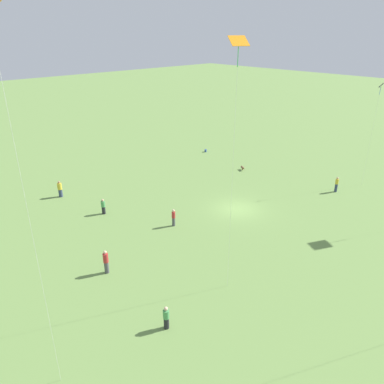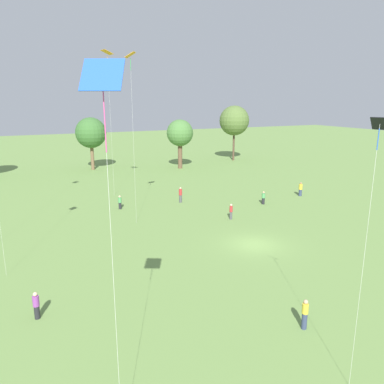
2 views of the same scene
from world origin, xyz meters
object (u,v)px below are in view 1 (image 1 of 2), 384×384
Objects in this scene: person_6 at (174,217)px; person_1 at (166,318)px; person_0 at (337,184)px; person_2 at (106,262)px; picnic_bag_0 at (206,151)px; person_5 at (60,189)px; kite_1 at (238,55)px; kite_2 at (380,94)px; person_4 at (103,207)px; dog_0 at (243,168)px.

person_1 is at bearing -91.97° from person_6.
person_2 is (4.33, 26.28, 0.07)m from person_0.
picnic_bag_0 is at bearing 106.55° from person_1.
person_2 is at bearing -160.36° from person_5.
kite_1 is 1.42× the size of kite_2.
kite_2 is 23.80m from picnic_bag_0.
person_1 is 0.95× the size of person_6.
kite_1 is (0.15, -5.64, 14.41)m from person_1.
person_6 is at bearing 145.59° from kite_1.
person_2 reaches higher than person_1.
person_4 is 0.14× the size of kite_2.
person_2 is at bearing 152.72° from person_1.
person_0 is at bearing -97.58° from person_5.
kite_1 reaches higher than kite_2.
person_4 reaches higher than dog_0.
person_0 is at bearing 71.98° from person_1.
person_4 is at bearing 164.91° from kite_1.
kite_1 reaches higher than person_1.
person_2 is 1.13× the size of person_6.
picnic_bag_0 is at bearing -30.78° from person_4.
dog_0 is at bearing 96.03° from person_1.
kite_2 is at bearing 77.38° from kite_1.
person_6 is at bearing 112.93° from person_1.
dog_0 is (-1.44, -19.24, -0.44)m from person_4.
person_6 is 16.68m from dog_0.
person_5 is at bearing 167.63° from kite_1.
person_4 is 0.10× the size of kite_1.
person_0 is at bearing 110.62° from person_2.
person_2 reaches higher than person_5.
kite_2 reaches higher than person_6.
dog_0 is 2.05× the size of picnic_bag_0.
person_6 is at bearing 3.97° from kite_2.
person_0 is 24.95m from person_4.
person_4 is 6.78m from person_5.
picnic_bag_0 is (0.51, -22.48, -0.68)m from person_5.
person_4 is 0.94× the size of person_6.
kite_1 reaches higher than person_4.
dog_0 is at bearing -53.70° from person_4.
person_5 is (6.66, 1.22, 0.11)m from person_4.
person_6 is (9.33, -8.61, 0.06)m from person_1.
dog_0 is (11.41, 2.15, -0.55)m from person_0.
kite_2 is at bearing 109.81° from person_2.
person_2 is 0.12× the size of kite_1.
kite_1 is at bearing -142.67° from person_5.
person_5 is 4.62× the size of picnic_bag_0.
person_5 is 0.16× the size of kite_2.
person_1 reaches higher than person_4.
dog_0 is at bearing -40.94° from kite_2.
person_1 is 15.48m from kite_1.
picnic_bag_0 is at bearing 150.95° from person_2.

